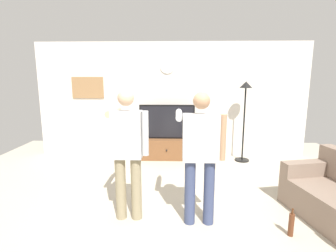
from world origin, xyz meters
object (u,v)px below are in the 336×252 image
at_px(beverage_bottle, 291,224).
at_px(floor_lamp, 245,105).
at_px(television, 167,122).
at_px(tv_stand, 167,149).
at_px(framed_picture, 88,88).
at_px(person_standing_nearer_lamp, 127,148).
at_px(person_standing_nearer_couch, 200,151).
at_px(wall_clock, 167,66).

bearing_deg(beverage_bottle, floor_lamp, 87.64).
xyz_separation_m(television, floor_lamp, (1.73, -0.15, 0.42)).
distance_m(tv_stand, beverage_bottle, 3.39).
distance_m(framed_picture, floor_lamp, 3.67).
bearing_deg(framed_picture, television, -7.48).
bearing_deg(person_standing_nearer_lamp, tv_stand, 80.89).
height_order(person_standing_nearer_lamp, person_standing_nearer_couch, person_standing_nearer_lamp).
relative_size(television, person_standing_nearer_couch, 0.74).
relative_size(television, beverage_bottle, 3.59).
xyz_separation_m(framed_picture, floor_lamp, (3.63, -0.40, -0.36)).
relative_size(person_standing_nearer_couch, beverage_bottle, 4.85).
xyz_separation_m(tv_stand, wall_clock, (0.00, 0.29, 1.90)).
height_order(tv_stand, wall_clock, wall_clock).
xyz_separation_m(television, framed_picture, (-1.90, 0.25, 0.77)).
bearing_deg(beverage_bottle, wall_clock, 116.26).
bearing_deg(person_standing_nearer_couch, beverage_bottle, -13.43).
height_order(floor_lamp, beverage_bottle, floor_lamp).
distance_m(television, wall_clock, 1.29).
distance_m(television, beverage_bottle, 3.51).
bearing_deg(floor_lamp, person_standing_nearer_couch, -114.83).
relative_size(person_standing_nearer_lamp, beverage_bottle, 4.92).
bearing_deg(floor_lamp, television, 175.17).
bearing_deg(wall_clock, framed_picture, 179.85).
distance_m(television, floor_lamp, 1.79).
bearing_deg(tv_stand, floor_lamp, -3.30).
bearing_deg(beverage_bottle, tv_stand, 118.43).
bearing_deg(person_standing_nearer_lamp, beverage_bottle, -9.93).
bearing_deg(television, person_standing_nearer_couch, -79.35).
bearing_deg(framed_picture, person_standing_nearer_couch, -51.30).
height_order(tv_stand, television, television).
xyz_separation_m(tv_stand, floor_lamp, (1.73, -0.10, 1.05)).
bearing_deg(person_standing_nearer_couch, person_standing_nearer_lamp, 174.24).
relative_size(tv_stand, framed_picture, 1.67).
relative_size(television, floor_lamp, 0.71).
bearing_deg(tv_stand, framed_picture, 171.15).
bearing_deg(person_standing_nearer_lamp, television, 81.04).
bearing_deg(television, framed_picture, 172.52).
relative_size(tv_stand, floor_lamp, 0.70).
height_order(television, floor_lamp, floor_lamp).
height_order(television, person_standing_nearer_lamp, person_standing_nearer_lamp).
height_order(television, person_standing_nearer_couch, person_standing_nearer_couch).
bearing_deg(person_standing_nearer_couch, television, 100.65).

